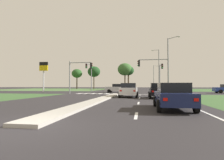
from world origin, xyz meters
TOP-DOWN VIEW (x-y plane):
  - ground_plane at (0.00, 30.00)m, footprint 200.00×200.00m
  - grass_verge_far_left at (-25.50, 54.50)m, footprint 35.00×35.00m
  - grass_verge_far_right at (25.50, 54.50)m, footprint 35.00×35.00m
  - median_island_near at (0.00, 11.00)m, footprint 1.20×22.00m
  - median_island_far at (0.00, 55.00)m, footprint 1.20×36.00m
  - lane_dash_near at (3.50, 3.13)m, footprint 0.14×2.00m
  - lane_dash_second at (3.50, 9.13)m, footprint 0.14×2.00m
  - lane_dash_third at (3.50, 15.13)m, footprint 0.14×2.00m
  - lane_dash_fourth at (3.50, 21.13)m, footprint 0.14×2.00m
  - edge_line_right at (6.85, 12.00)m, footprint 0.14×24.00m
  - stop_bar_near at (3.80, 23.00)m, footprint 6.40×0.50m
  - crosswalk_bar_near at (-6.40, 24.80)m, footprint 0.70×2.80m
  - crosswalk_bar_second at (-5.25, 24.80)m, footprint 0.70×2.80m
  - crosswalk_bar_third at (-4.10, 24.80)m, footprint 0.70×2.80m
  - crosswalk_bar_fourth at (-2.95, 24.80)m, footprint 0.70×2.80m
  - crosswalk_bar_fifth at (-1.80, 24.80)m, footprint 0.70×2.80m
  - crosswalk_bar_sixth at (-0.65, 24.80)m, footprint 0.70×2.80m
  - crosswalk_bar_seventh at (0.50, 24.80)m, footprint 0.70×2.80m
  - crosswalk_bar_eighth at (1.65, 24.80)m, footprint 0.70×2.80m
  - car_black_near at (5.48, 15.28)m, footprint 2.00×4.22m
  - car_teal_second at (-2.17, 52.25)m, footprint 2.02×4.35m
  - car_navy_third at (5.48, 5.67)m, footprint 1.97×4.42m
  - car_white_fourth at (2.26, 16.68)m, footprint 2.09×4.38m
  - car_silver_fifth at (-0.64, 29.51)m, footprint 4.59×2.03m
  - car_grey_sixth at (-2.36, 45.41)m, footprint 1.96×4.43m
  - traffic_signal_near_left at (-6.19, 23.40)m, footprint 3.85×0.32m
  - traffic_signal_far_left at (-7.60, 35.12)m, footprint 0.32×4.36m
  - traffic_signal_near_right at (5.93, 23.40)m, footprint 4.59×0.32m
  - traffic_signal_far_right at (7.60, 34.68)m, footprint 0.32×5.32m
  - street_lamp_second at (8.46, 28.64)m, footprint 1.87×2.03m
  - street_lamp_third at (8.17, 46.77)m, footprint 2.06×0.28m
  - street_lamp_fourth at (8.49, 70.05)m, footprint 2.24×0.95m
  - pedestrian_at_median at (0.10, 40.41)m, footprint 0.34×0.34m
  - fuel_price_totem at (-16.07, 30.67)m, footprint 1.80×0.24m
  - treeline_near at (-20.60, 63.72)m, footprint 3.93×3.93m
  - treeline_second at (-14.11, 64.34)m, footprint 4.71×4.71m
  - treeline_third at (-0.88, 61.00)m, footprint 3.90×3.90m
  - treeline_fourth at (-2.04, 60.60)m, footprint 5.06×5.06m

SIDE VIEW (x-z plane):
  - ground_plane at x=0.00m, z-range 0.00..0.00m
  - grass_verge_far_left at x=-25.50m, z-range 0.00..0.01m
  - grass_verge_far_right at x=25.50m, z-range 0.00..0.01m
  - lane_dash_near at x=3.50m, z-range 0.00..0.01m
  - lane_dash_second at x=3.50m, z-range 0.00..0.01m
  - lane_dash_third at x=3.50m, z-range 0.00..0.01m
  - lane_dash_fourth at x=3.50m, z-range 0.00..0.01m
  - edge_line_right at x=6.85m, z-range 0.00..0.01m
  - stop_bar_near at x=3.80m, z-range 0.00..0.01m
  - crosswalk_bar_near at x=-6.40m, z-range 0.00..0.01m
  - crosswalk_bar_second at x=-5.25m, z-range 0.00..0.01m
  - crosswalk_bar_third at x=-4.10m, z-range 0.00..0.01m
  - crosswalk_bar_fourth at x=-2.95m, z-range 0.00..0.01m
  - crosswalk_bar_fifth at x=-1.80m, z-range 0.00..0.01m
  - crosswalk_bar_sixth at x=-0.65m, z-range 0.00..0.01m
  - crosswalk_bar_seventh at x=0.50m, z-range 0.00..0.01m
  - crosswalk_bar_eighth at x=1.65m, z-range 0.00..0.01m
  - median_island_near at x=0.00m, z-range 0.00..0.14m
  - median_island_far at x=0.00m, z-range 0.00..0.14m
  - car_navy_third at x=5.48m, z-range 0.02..1.50m
  - car_grey_sixth at x=-2.36m, z-range 0.02..1.52m
  - car_teal_second at x=-2.17m, z-range 0.02..1.58m
  - car_black_near at x=5.48m, z-range 0.01..1.60m
  - car_white_fourth at x=2.26m, z-range 0.02..1.62m
  - car_silver_fifth at x=-0.64m, z-range 0.02..1.63m
  - pedestrian_at_median at x=0.10m, z-range 0.35..2.23m
  - traffic_signal_near_left at x=-6.19m, z-range 0.95..6.16m
  - traffic_signal_near_right at x=5.93m, z-range 1.03..6.47m
  - traffic_signal_far_right at x=7.60m, z-range 1.12..6.87m
  - traffic_signal_far_left at x=-7.60m, z-range 1.11..7.28m
  - fuel_price_totem at x=-16.07m, z-range 1.42..7.55m
  - street_lamp_fourth at x=8.49m, z-range 0.54..9.62m
  - street_lamp_second at x=8.46m, z-range 0.58..10.17m
  - treeline_near at x=-20.60m, z-range 2.05..9.60m
  - street_lamp_third at x=8.17m, z-range 0.53..11.50m
  - treeline_third at x=-0.88m, z-range 2.35..10.55m
  - treeline_second at x=-14.11m, z-range 2.23..10.77m
  - treeline_fourth at x=-2.04m, z-range 2.36..11.45m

